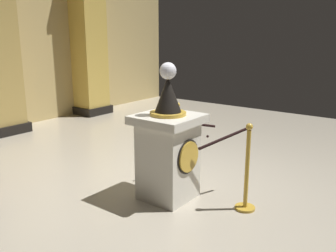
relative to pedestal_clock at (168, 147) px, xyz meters
name	(u,v)px	position (x,y,z in m)	size (l,w,h in m)	color
ground_plane	(169,182)	(0.39, 0.28, -0.67)	(11.32, 11.32, 0.00)	#B2A893
pedestal_clock	(168,147)	(0.00, 0.00, 0.00)	(0.74, 0.74, 1.71)	silver
stanchion_near	(246,180)	(0.29, -0.93, -0.30)	(0.24, 0.24, 1.05)	gold
stanchion_far	(177,145)	(0.95, 0.55, -0.30)	(0.24, 0.24, 1.03)	gold
velvet_rope	(208,130)	(0.62, -0.19, 0.12)	(1.09, 1.11, 0.22)	black
column_right	(88,40)	(2.85, 4.75, 1.23)	(0.85, 0.85, 3.82)	black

